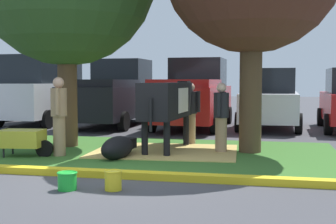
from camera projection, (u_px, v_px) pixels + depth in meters
ground_plane at (114, 176)px, 7.88m from camera, size 80.00×80.00×0.00m
grass_island at (149, 153)px, 10.28m from camera, size 8.29×4.93×0.02m
curb_yellow at (110, 174)px, 7.73m from camera, size 9.49×0.24×0.12m
hay_bedding at (165, 151)px, 10.40m from camera, size 3.32×2.57×0.04m
cow_holstein at (168, 101)px, 10.62m from camera, size 0.85×3.14×1.62m
calf_lying at (118, 148)px, 9.52m from camera, size 0.64×1.33×0.48m
person_handler at (190, 112)px, 11.54m from camera, size 0.51×0.34×1.57m
person_visitor_near at (221, 116)px, 10.22m from camera, size 0.34×0.52×1.58m
person_visitor_far at (59, 114)px, 9.79m from camera, size 0.34×0.51×1.70m
wheelbarrow at (23, 139)px, 9.77m from camera, size 1.62×0.70×0.63m
bucket_green at (67, 181)px, 6.83m from camera, size 0.30×0.30×0.27m
bucket_yellow at (113, 180)px, 6.82m from camera, size 0.28×0.28×0.30m
suv_dark_grey at (43, 90)px, 17.08m from camera, size 2.25×4.66×2.52m
pickup_truck_black at (115, 95)px, 16.68m from camera, size 2.36×5.47×2.42m
pickup_truck_maroon at (194, 95)px, 15.89m from camera, size 2.36×5.47×2.42m
hatchback_white at (270, 100)px, 15.50m from camera, size 2.14×4.46×2.02m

